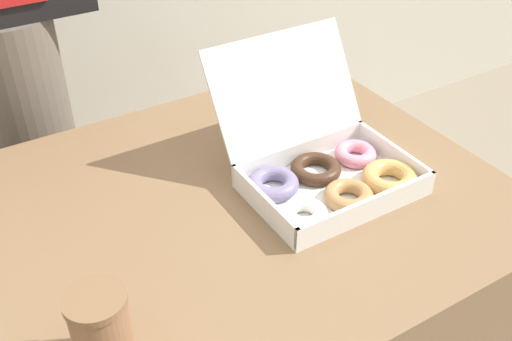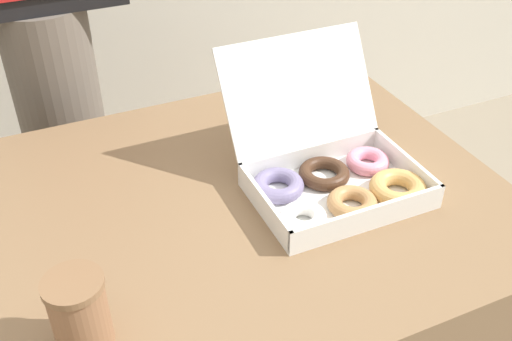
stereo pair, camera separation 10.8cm
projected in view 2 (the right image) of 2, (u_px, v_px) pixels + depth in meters
table at (218, 332)px, 1.41m from camera, size 1.18×0.86×0.77m
donut_box at (334, 173)px, 1.20m from camera, size 0.36×0.38×0.25m
coffee_cup at (80, 312)px, 0.87m from camera, size 0.09×0.09×0.13m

